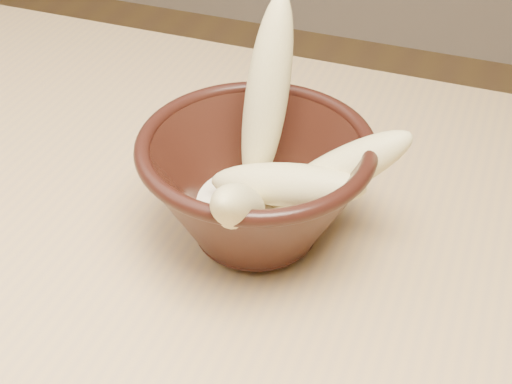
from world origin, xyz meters
TOP-DOWN VIEW (x-y plane):
  - table at (0.00, 0.00)m, footprint 1.20×0.80m
  - bowl at (0.13, 0.07)m, footprint 0.19×0.19m
  - milk_puddle at (0.13, 0.07)m, footprint 0.11×0.11m
  - banana_upright at (0.13, 0.11)m, footprint 0.04×0.08m
  - banana_right at (0.20, 0.09)m, footprint 0.13×0.07m
  - banana_across at (0.16, 0.07)m, footprint 0.13×0.04m
  - banana_front at (0.14, 0.02)m, footprint 0.05×0.12m

SIDE VIEW (x-z plane):
  - table at x=0.00m, z-range 0.30..1.05m
  - milk_puddle at x=0.13m, z-range 0.78..0.79m
  - bowl at x=0.13m, z-range 0.76..0.86m
  - banana_across at x=0.16m, z-range 0.79..0.84m
  - banana_right at x=0.20m, z-range 0.77..0.87m
  - banana_front at x=0.14m, z-range 0.78..0.88m
  - banana_upright at x=0.13m, z-range 0.78..0.95m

